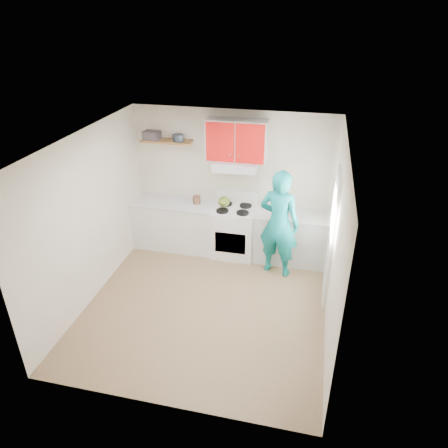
% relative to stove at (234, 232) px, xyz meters
% --- Properties ---
extents(floor, '(3.80, 3.80, 0.00)m').
position_rel_stove_xyz_m(floor, '(-0.10, -1.57, -0.46)').
color(floor, brown).
rests_on(floor, ground).
extents(ceiling, '(3.60, 3.80, 0.04)m').
position_rel_stove_xyz_m(ceiling, '(-0.10, -1.57, 2.14)').
color(ceiling, white).
rests_on(ceiling, floor).
extents(back_wall, '(3.60, 0.04, 2.60)m').
position_rel_stove_xyz_m(back_wall, '(-0.10, 0.32, 0.84)').
color(back_wall, beige).
rests_on(back_wall, floor).
extents(front_wall, '(3.60, 0.04, 2.60)m').
position_rel_stove_xyz_m(front_wall, '(-0.10, -3.47, 0.84)').
color(front_wall, beige).
rests_on(front_wall, floor).
extents(left_wall, '(0.04, 3.80, 2.60)m').
position_rel_stove_xyz_m(left_wall, '(-1.90, -1.57, 0.84)').
color(left_wall, beige).
rests_on(left_wall, floor).
extents(right_wall, '(0.04, 3.80, 2.60)m').
position_rel_stove_xyz_m(right_wall, '(1.70, -1.57, 0.84)').
color(right_wall, beige).
rests_on(right_wall, floor).
extents(door, '(0.05, 0.85, 2.05)m').
position_rel_stove_xyz_m(door, '(1.68, -0.88, 0.56)').
color(door, white).
rests_on(door, floor).
extents(door_glass, '(0.01, 0.55, 0.95)m').
position_rel_stove_xyz_m(door_glass, '(1.65, -0.88, 0.99)').
color(door_glass, white).
rests_on(door_glass, door).
extents(counter_left, '(1.52, 0.60, 0.90)m').
position_rel_stove_xyz_m(counter_left, '(-1.14, 0.02, -0.01)').
color(counter_left, silver).
rests_on(counter_left, floor).
extents(counter_right, '(1.32, 0.60, 0.90)m').
position_rel_stove_xyz_m(counter_right, '(1.04, 0.02, -0.01)').
color(counter_right, silver).
rests_on(counter_right, floor).
extents(stove, '(0.76, 0.65, 0.92)m').
position_rel_stove_xyz_m(stove, '(0.00, 0.00, 0.00)').
color(stove, white).
rests_on(stove, floor).
extents(range_hood, '(0.76, 0.44, 0.15)m').
position_rel_stove_xyz_m(range_hood, '(0.00, 0.10, 1.24)').
color(range_hood, silver).
rests_on(range_hood, back_wall).
extents(upper_cabinets, '(1.02, 0.33, 0.70)m').
position_rel_stove_xyz_m(upper_cabinets, '(0.00, 0.16, 1.66)').
color(upper_cabinets, red).
rests_on(upper_cabinets, back_wall).
extents(shelf, '(0.90, 0.30, 0.04)m').
position_rel_stove_xyz_m(shelf, '(-1.25, 0.18, 1.56)').
color(shelf, brown).
rests_on(shelf, back_wall).
extents(books, '(0.30, 0.23, 0.15)m').
position_rel_stove_xyz_m(books, '(-1.52, 0.16, 1.65)').
color(books, '#40393E').
rests_on(books, shelf).
extents(tin, '(0.20, 0.20, 0.12)m').
position_rel_stove_xyz_m(tin, '(-1.03, 0.16, 1.64)').
color(tin, '#333D4C').
rests_on(tin, shelf).
extents(kettle, '(0.23, 0.23, 0.18)m').
position_rel_stove_xyz_m(kettle, '(-0.20, 0.07, 0.55)').
color(kettle, '#5E7320').
rests_on(kettle, stove).
extents(crock, '(0.14, 0.14, 0.17)m').
position_rel_stove_xyz_m(crock, '(-0.71, 0.07, 0.52)').
color(crock, '#503323').
rests_on(crock, counter_left).
extents(cutting_board, '(0.29, 0.23, 0.02)m').
position_rel_stove_xyz_m(cutting_board, '(0.89, 0.01, 0.45)').
color(cutting_board, olive).
rests_on(cutting_board, counter_right).
extents(silicone_mat, '(0.38, 0.35, 0.01)m').
position_rel_stove_xyz_m(silicone_mat, '(1.47, -0.01, 0.44)').
color(silicone_mat, '#B41512').
rests_on(silicone_mat, counter_right).
extents(person, '(0.77, 0.61, 1.87)m').
position_rel_stove_xyz_m(person, '(0.84, -0.42, 0.48)').
color(person, '#0E8283').
rests_on(person, floor).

